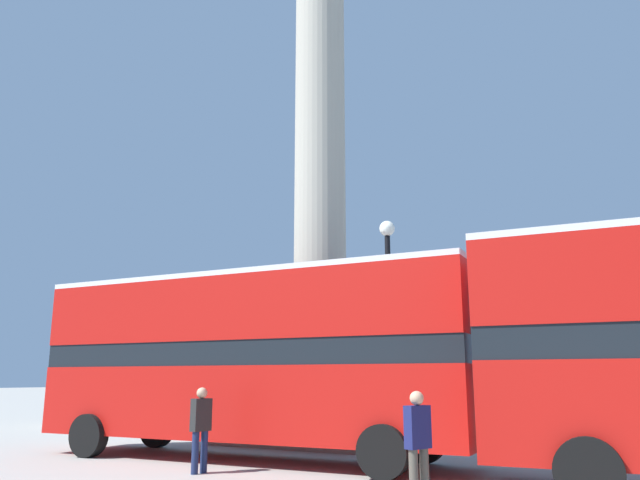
% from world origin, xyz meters
% --- Properties ---
extents(ground_plane, '(200.00, 200.00, 0.00)m').
position_xyz_m(ground_plane, '(0.00, 0.00, 0.00)').
color(ground_plane, '#9E9B93').
extents(monument_column, '(4.77, 4.77, 23.17)m').
position_xyz_m(monument_column, '(0.00, 0.00, 8.56)').
color(monument_column, '#A39E8E').
rests_on(monument_column, ground_plane).
extents(bus_b, '(10.79, 3.05, 4.23)m').
position_xyz_m(bus_b, '(0.64, -4.56, 2.34)').
color(bus_b, '#B7140F').
rests_on(bus_b, ground_plane).
extents(equestrian_statue, '(4.04, 3.59, 5.95)m').
position_xyz_m(equestrian_statue, '(-10.49, 2.51, 1.72)').
color(equestrian_statue, '#A39E8E').
rests_on(equestrian_statue, ground_plane).
extents(street_lamp, '(0.40, 0.40, 5.80)m').
position_xyz_m(street_lamp, '(3.26, -2.35, 3.13)').
color(street_lamp, black).
rests_on(street_lamp, ground_plane).
extents(pedestrian_near_lamp, '(0.33, 0.47, 1.65)m').
position_xyz_m(pedestrian_near_lamp, '(5.81, -7.51, 0.91)').
color(pedestrian_near_lamp, '#4C473D').
rests_on(pedestrian_near_lamp, ground_plane).
extents(pedestrian_by_plinth, '(0.24, 0.45, 1.65)m').
position_xyz_m(pedestrian_by_plinth, '(0.92, -6.64, 0.92)').
color(pedestrian_by_plinth, '#192347').
rests_on(pedestrian_by_plinth, ground_plane).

